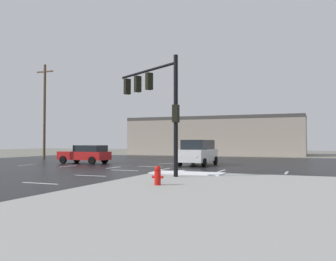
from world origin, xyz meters
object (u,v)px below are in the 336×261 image
(traffic_signal_mast, at_px, (156,96))
(utility_pole_far, at_px, (45,110))
(sedan_red, at_px, (86,154))
(suv_white, at_px, (198,152))
(fire_hydrant, at_px, (158,175))

(traffic_signal_mast, bearing_deg, utility_pole_far, -4.05)
(utility_pole_far, bearing_deg, sedan_red, -32.02)
(traffic_signal_mast, xyz_separation_m, utility_pole_far, (-20.00, 14.49, 1.10))
(utility_pole_far, bearing_deg, suv_white, -13.86)
(suv_white, bearing_deg, traffic_signal_mast, 3.80)
(sedan_red, bearing_deg, suv_white, -169.30)
(traffic_signal_mast, relative_size, fire_hydrant, 7.82)
(traffic_signal_mast, distance_m, utility_pole_far, 24.72)
(traffic_signal_mast, height_order, utility_pole_far, utility_pole_far)
(suv_white, height_order, utility_pole_far, utility_pole_far)
(suv_white, bearing_deg, fire_hydrant, 10.99)
(utility_pole_far, bearing_deg, fire_hydrant, -40.76)
(traffic_signal_mast, distance_m, fire_hydrant, 6.33)
(suv_white, xyz_separation_m, sedan_red, (-9.78, -1.24, -0.24))
(traffic_signal_mast, bearing_deg, sedan_red, -7.37)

